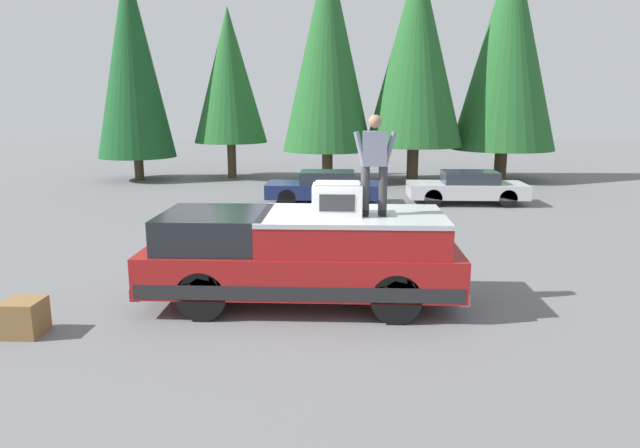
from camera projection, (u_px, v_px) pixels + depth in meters
ground_plane at (295, 300)px, 10.42m from camera, size 90.00×90.00×0.00m
pickup_truck at (302, 256)px, 10.10m from camera, size 2.01×5.54×1.65m
compressor_unit at (337, 199)px, 9.74m from camera, size 0.65×0.84×0.56m
person_on_truck_bed at (374, 162)px, 9.58m from camera, size 0.29×0.72×1.69m
parked_car_silver at (467, 188)px, 20.23m from camera, size 1.64×4.10×1.16m
parked_car_navy at (325, 187)px, 20.26m from camera, size 1.64×4.10×1.16m
wooden_crate at (24, 317)px, 8.82m from camera, size 0.56×0.56×0.56m
conifer_far_left at (508, 47)px, 25.43m from camera, size 4.64×4.64×10.53m
conifer_left at (416, 52)px, 24.70m from camera, size 4.28×4.28×9.75m
conifer_center_left at (328, 50)px, 24.76m from camera, size 3.99×3.99×10.10m
conifer_center_right at (229, 76)px, 26.39m from camera, size 3.41×3.41×7.82m
conifer_right at (132, 59)px, 25.46m from camera, size 3.49×3.49×9.77m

